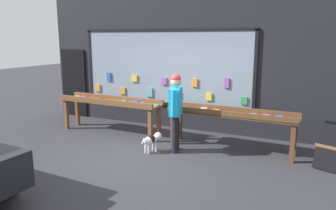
{
  "coord_description": "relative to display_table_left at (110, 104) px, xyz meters",
  "views": [
    {
      "loc": [
        3.3,
        -5.77,
        2.45
      ],
      "look_at": [
        0.16,
        0.93,
        0.93
      ],
      "focal_mm": 35.0,
      "sensor_mm": 36.0,
      "label": 1
    }
  ],
  "objects": [
    {
      "name": "small_dog",
      "position": [
        1.68,
        -0.85,
        -0.49
      ],
      "size": [
        0.31,
        0.55,
        0.4
      ],
      "rotation": [
        0.0,
        0.0,
        1.24
      ],
      "color": "white",
      "rests_on": "ground_plane"
    },
    {
      "name": "person_browsing",
      "position": [
        2.14,
        -0.62,
        0.25
      ],
      "size": [
        0.32,
        0.66,
        1.72
      ],
      "rotation": [
        0.0,
        0.0,
        1.81
      ],
      "color": "black",
      "rests_on": "ground_plane"
    },
    {
      "name": "display_table_left",
      "position": [
        0.0,
        0.0,
        0.0
      ],
      "size": [
        2.85,
        0.66,
        0.94
      ],
      "color": "brown",
      "rests_on": "ground_plane"
    },
    {
      "name": "ground_plane",
      "position": [
        1.6,
        -1.13,
        -0.76
      ],
      "size": [
        40.0,
        40.0,
        0.0
      ],
      "primitive_type": "plane",
      "color": "#2D2D33"
    },
    {
      "name": "display_table_right",
      "position": [
        3.19,
        -0.0,
        -0.01
      ],
      "size": [
        2.85,
        0.63,
        0.93
      ],
      "color": "brown",
      "rests_on": "ground_plane"
    },
    {
      "name": "shopfront_facade",
      "position": [
        1.52,
        1.26,
        1.04
      ],
      "size": [
        8.58,
        0.29,
        3.63
      ],
      "color": "black",
      "rests_on": "ground_plane"
    },
    {
      "name": "sandwich_board_sign",
      "position": [
        5.25,
        -0.1,
        -0.32
      ],
      "size": [
        0.72,
        0.87,
        0.85
      ],
      "rotation": [
        0.0,
        0.0,
        -0.34
      ],
      "color": "black",
      "rests_on": "ground_plane"
    }
  ]
}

